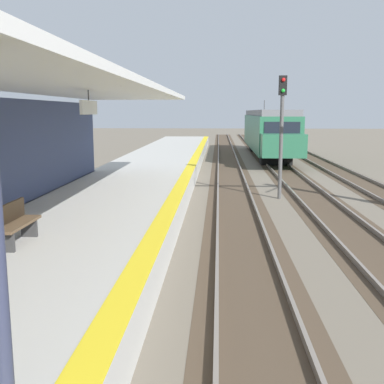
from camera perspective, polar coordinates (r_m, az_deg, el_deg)
station_platform at (r=15.80m, az=-10.34°, el=-2.36°), size 5.00×80.00×0.91m
track_pair_nearest_platform at (r=19.38m, az=5.29°, el=-1.24°), size 2.34×120.00×0.16m
track_pair_middle at (r=19.80m, az=15.17°, el=-1.31°), size 2.34×120.00×0.16m
approaching_train at (r=39.89m, az=9.23°, el=7.35°), size 2.93×19.60×4.76m
rail_signal_post at (r=20.39m, az=10.82°, el=8.07°), size 0.32×0.34×5.20m
platform_bench at (r=10.75m, az=-20.78°, el=-3.47°), size 0.45×1.60×0.88m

